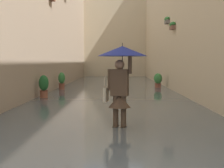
# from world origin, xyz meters

# --- Properties ---
(ground_plane) EXTENTS (72.63, 72.63, 0.00)m
(ground_plane) POSITION_xyz_m (0.00, -14.53, 0.00)
(ground_plane) COLOR gray
(flood_water) EXTENTS (6.89, 35.05, 0.09)m
(flood_water) POSITION_xyz_m (0.00, -14.53, 0.05)
(flood_water) COLOR #515B60
(flood_water) RESTS_ON ground_plane
(building_facade_right) EXTENTS (2.04, 33.05, 9.06)m
(building_facade_right) POSITION_xyz_m (3.94, -14.52, 4.53)
(building_facade_right) COLOR tan
(building_facade_right) RESTS_ON ground_plane
(building_facade_far) EXTENTS (9.69, 1.80, 8.91)m
(building_facade_far) POSITION_xyz_m (0.00, -29.95, 4.46)
(building_facade_far) COLOR beige
(building_facade_far) RESTS_ON ground_plane
(person_wading) EXTENTS (1.11, 1.11, 1.96)m
(person_wading) POSITION_xyz_m (-0.30, -4.82, 1.41)
(person_wading) COLOR #2D2319
(person_wading) RESTS_ON ground_plane
(potted_plant_near_left) EXTENTS (0.46, 0.46, 0.90)m
(potted_plant_near_left) POSITION_xyz_m (-2.52, -15.61, 0.49)
(potted_plant_near_left) COLOR brown
(potted_plant_near_left) RESTS_ON ground_plane
(potted_plant_far_right) EXTENTS (0.36, 0.36, 0.99)m
(potted_plant_far_right) POSITION_xyz_m (2.68, -14.25, 0.53)
(potted_plant_far_right) COLOR brown
(potted_plant_far_right) RESTS_ON ground_plane
(potted_plant_mid_right) EXTENTS (0.40, 0.40, 1.01)m
(potted_plant_mid_right) POSITION_xyz_m (2.74, -10.47, 0.55)
(potted_plant_mid_right) COLOR #9E563D
(potted_plant_mid_right) RESTS_ON ground_plane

